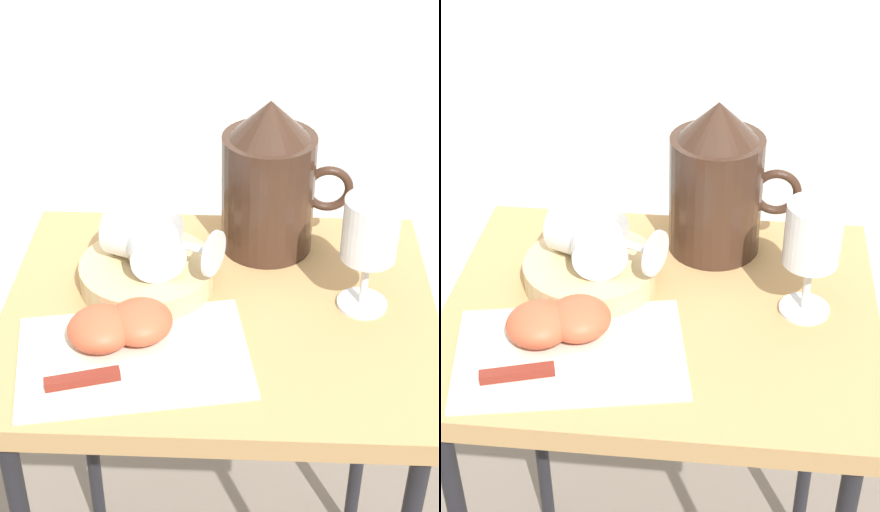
{
  "view_description": "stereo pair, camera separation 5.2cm",
  "coord_description": "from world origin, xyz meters",
  "views": [
    {
      "loc": [
        0.04,
        -0.84,
        1.33
      ],
      "look_at": [
        0.0,
        0.0,
        0.75
      ],
      "focal_mm": 58.87,
      "sensor_mm": 36.0,
      "label": 1
    },
    {
      "loc": [
        0.09,
        -0.84,
        1.33
      ],
      "look_at": [
        0.0,
        0.0,
        0.75
      ],
      "focal_mm": 58.87,
      "sensor_mm": 36.0,
      "label": 2
    }
  ],
  "objects": [
    {
      "name": "apple_half_right",
      "position": [
        -0.09,
        -0.06,
        0.7
      ],
      "size": [
        0.08,
        0.08,
        0.04
      ],
      "primitive_type": "ellipsoid",
      "color": "#C15133",
      "rests_on": "linen_napkin"
    },
    {
      "name": "wine_glass_tipped_near",
      "position": [
        -0.09,
        0.05,
        0.74
      ],
      "size": [
        0.1,
        0.16,
        0.07
      ],
      "color": "silver",
      "rests_on": "basket_tray"
    },
    {
      "name": "basket_tray",
      "position": [
        -0.1,
        0.05,
        0.69
      ],
      "size": [
        0.18,
        0.18,
        0.03
      ],
      "primitive_type": "cylinder",
      "color": "tan",
      "rests_on": "table"
    },
    {
      "name": "pitcher",
      "position": [
        0.06,
        0.15,
        0.76
      ],
      "size": [
        0.18,
        0.13,
        0.22
      ],
      "color": "#382319",
      "rests_on": "table"
    },
    {
      "name": "apple_half_left",
      "position": [
        -0.14,
        -0.08,
        0.7
      ],
      "size": [
        0.08,
        0.08,
        0.04
      ],
      "primitive_type": "ellipsoid",
      "color": "#C15133",
      "rests_on": "linen_napkin"
    },
    {
      "name": "linen_napkin",
      "position": [
        -0.1,
        -0.1,
        0.67
      ],
      "size": [
        0.3,
        0.23,
        0.0
      ],
      "primitive_type": "cube",
      "rotation": [
        0.0,
        0.0,
        0.19
      ],
      "color": "beige",
      "rests_on": "table"
    },
    {
      "name": "table",
      "position": [
        0.0,
        0.0,
        0.6
      ],
      "size": [
        0.55,
        0.45,
        0.67
      ],
      "color": "#AD8451",
      "rests_on": "ground_plane"
    },
    {
      "name": "knife",
      "position": [
        -0.11,
        -0.14,
        0.68
      ],
      "size": [
        0.23,
        0.08,
        0.01
      ],
      "color": "silver",
      "rests_on": "linen_napkin"
    },
    {
      "name": "wine_glass_upright",
      "position": [
        0.18,
        0.01,
        0.78
      ],
      "size": [
        0.07,
        0.07,
        0.16
      ],
      "color": "silver",
      "rests_on": "table"
    },
    {
      "name": "wine_glass_tipped_far",
      "position": [
        -0.1,
        0.06,
        0.74
      ],
      "size": [
        0.16,
        0.12,
        0.07
      ],
      "color": "silver",
      "rests_on": "basket_tray"
    }
  ]
}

